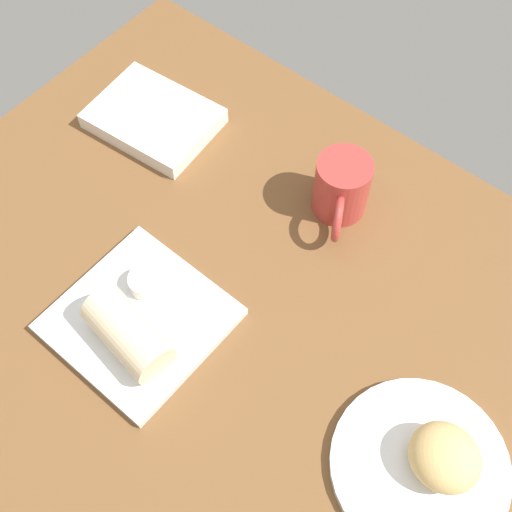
{
  "coord_description": "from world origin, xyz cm",
  "views": [
    {
      "loc": [
        -30.94,
        30.89,
        93.5
      ],
      "look_at": [
        1.03,
        -8.46,
        7.0
      ],
      "focal_mm": 46.93,
      "sensor_mm": 36.0,
      "label": 1
    }
  ],
  "objects_px": {
    "scone_pastry": "(443,460)",
    "round_plate": "(420,466)",
    "coffee_mug": "(342,188)",
    "breakfast_wrap": "(128,334)",
    "square_plate": "(140,320)",
    "book_stack": "(154,118)",
    "sauce_cup": "(146,282)"
  },
  "relations": [
    {
      "from": "square_plate",
      "to": "scone_pastry",
      "type": "bearing_deg",
      "value": -168.39
    },
    {
      "from": "book_stack",
      "to": "breakfast_wrap",
      "type": "bearing_deg",
      "value": 129.36
    },
    {
      "from": "sauce_cup",
      "to": "book_stack",
      "type": "xyz_separation_m",
      "value": [
        0.22,
        -0.25,
        -0.02
      ]
    },
    {
      "from": "square_plate",
      "to": "coffee_mug",
      "type": "relative_size",
      "value": 1.7
    },
    {
      "from": "scone_pastry",
      "to": "coffee_mug",
      "type": "relative_size",
      "value": 0.71
    },
    {
      "from": "round_plate",
      "to": "sauce_cup",
      "type": "xyz_separation_m",
      "value": [
        0.45,
        0.04,
        0.02
      ]
    },
    {
      "from": "scone_pastry",
      "to": "sauce_cup",
      "type": "distance_m",
      "value": 0.47
    },
    {
      "from": "scone_pastry",
      "to": "breakfast_wrap",
      "type": "relative_size",
      "value": 0.7
    },
    {
      "from": "book_stack",
      "to": "coffee_mug",
      "type": "bearing_deg",
      "value": -170.52
    },
    {
      "from": "breakfast_wrap",
      "to": "book_stack",
      "type": "distance_m",
      "value": 0.42
    },
    {
      "from": "sauce_cup",
      "to": "scone_pastry",
      "type": "bearing_deg",
      "value": -174.18
    },
    {
      "from": "round_plate",
      "to": "coffee_mug",
      "type": "xyz_separation_m",
      "value": [
        0.32,
        -0.27,
        0.05
      ]
    },
    {
      "from": "square_plate",
      "to": "coffee_mug",
      "type": "xyz_separation_m",
      "value": [
        -0.11,
        -0.35,
        0.04
      ]
    },
    {
      "from": "round_plate",
      "to": "square_plate",
      "type": "xyz_separation_m",
      "value": [
        0.43,
        0.08,
        0.0
      ]
    },
    {
      "from": "scone_pastry",
      "to": "breakfast_wrap",
      "type": "distance_m",
      "value": 0.44
    },
    {
      "from": "scone_pastry",
      "to": "round_plate",
      "type": "bearing_deg",
      "value": 34.96
    },
    {
      "from": "square_plate",
      "to": "book_stack",
      "type": "height_order",
      "value": "book_stack"
    },
    {
      "from": "round_plate",
      "to": "scone_pastry",
      "type": "bearing_deg",
      "value": -145.04
    },
    {
      "from": "round_plate",
      "to": "breakfast_wrap",
      "type": "height_order",
      "value": "breakfast_wrap"
    },
    {
      "from": "coffee_mug",
      "to": "breakfast_wrap",
      "type": "bearing_deg",
      "value": 77.38
    },
    {
      "from": "book_stack",
      "to": "coffee_mug",
      "type": "xyz_separation_m",
      "value": [
        -0.35,
        -0.06,
        0.04
      ]
    },
    {
      "from": "scone_pastry",
      "to": "square_plate",
      "type": "relative_size",
      "value": 0.42
    },
    {
      "from": "sauce_cup",
      "to": "breakfast_wrap",
      "type": "xyz_separation_m",
      "value": [
        -0.05,
        0.08,
        0.02
      ]
    },
    {
      "from": "square_plate",
      "to": "sauce_cup",
      "type": "xyz_separation_m",
      "value": [
        0.03,
        -0.04,
        0.02
      ]
    },
    {
      "from": "square_plate",
      "to": "sauce_cup",
      "type": "height_order",
      "value": "sauce_cup"
    },
    {
      "from": "book_stack",
      "to": "scone_pastry",
      "type": "bearing_deg",
      "value": 163.97
    },
    {
      "from": "sauce_cup",
      "to": "coffee_mug",
      "type": "relative_size",
      "value": 0.38
    },
    {
      "from": "square_plate",
      "to": "book_stack",
      "type": "distance_m",
      "value": 0.38
    },
    {
      "from": "scone_pastry",
      "to": "sauce_cup",
      "type": "height_order",
      "value": "scone_pastry"
    },
    {
      "from": "breakfast_wrap",
      "to": "scone_pastry",
      "type": "bearing_deg",
      "value": -65.19
    },
    {
      "from": "round_plate",
      "to": "breakfast_wrap",
      "type": "distance_m",
      "value": 0.43
    },
    {
      "from": "scone_pastry",
      "to": "square_plate",
      "type": "xyz_separation_m",
      "value": [
        0.45,
        0.09,
        -0.04
      ]
    }
  ]
}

